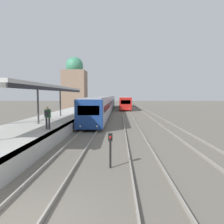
{
  "coord_description": "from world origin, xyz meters",
  "views": [
    {
      "loc": [
        2.78,
        -5.34,
        3.38
      ],
      "look_at": [
        2.0,
        16.97,
        1.63
      ],
      "focal_mm": 35.0,
      "sensor_mm": 36.0,
      "label": 1
    }
  ],
  "objects_px": {
    "train_near": "(105,103)",
    "signal_post_near": "(110,146)",
    "train_far": "(124,101)",
    "person_on_platform": "(48,116)"
  },
  "relations": [
    {
      "from": "person_on_platform",
      "to": "train_near",
      "type": "height_order",
      "value": "train_near"
    },
    {
      "from": "person_on_platform",
      "to": "signal_post_near",
      "type": "bearing_deg",
      "value": -49.55
    },
    {
      "from": "person_on_platform",
      "to": "train_far",
      "type": "bearing_deg",
      "value": 81.58
    },
    {
      "from": "train_near",
      "to": "signal_post_near",
      "type": "distance_m",
      "value": 33.18
    },
    {
      "from": "train_far",
      "to": "signal_post_near",
      "type": "relative_size",
      "value": 17.58
    },
    {
      "from": "person_on_platform",
      "to": "train_near",
      "type": "xyz_separation_m",
      "value": [
        2.41,
        27.49,
        -0.16
      ]
    },
    {
      "from": "train_near",
      "to": "train_far",
      "type": "height_order",
      "value": "train_near"
    },
    {
      "from": "train_near",
      "to": "person_on_platform",
      "type": "bearing_deg",
      "value": -95.01
    },
    {
      "from": "person_on_platform",
      "to": "train_near",
      "type": "bearing_deg",
      "value": 84.99
    },
    {
      "from": "train_far",
      "to": "signal_post_near",
      "type": "bearing_deg",
      "value": -91.93
    }
  ]
}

